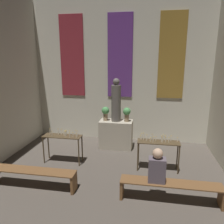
{
  "coord_description": "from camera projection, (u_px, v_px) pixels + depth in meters",
  "views": [
    {
      "loc": [
        1.08,
        3.98,
        3.0
      ],
      "look_at": [
        0.0,
        10.22,
        1.46
      ],
      "focal_mm": 35.0,
      "sensor_mm": 36.0,
      "label": 1
    }
  ],
  "objects": [
    {
      "name": "wall_back",
      "position": [
        120.0,
        70.0,
        7.92
      ],
      "size": [
        6.6,
        0.16,
        5.18
      ],
      "color": "beige",
      "rests_on": "ground_plane"
    },
    {
      "name": "altar",
      "position": [
        116.0,
        134.0,
        7.52
      ],
      "size": [
        1.11,
        0.57,
        0.96
      ],
      "color": "#ADA38E",
      "rests_on": "ground_plane"
    },
    {
      "name": "statue",
      "position": [
        116.0,
        102.0,
        7.25
      ],
      "size": [
        0.32,
        0.32,
        1.44
      ],
      "color": "#5B5651",
      "rests_on": "altar"
    },
    {
      "name": "flower_vase_left",
      "position": [
        106.0,
        112.0,
        7.4
      ],
      "size": [
        0.26,
        0.26,
        0.48
      ],
      "color": "#937A5B",
      "rests_on": "altar"
    },
    {
      "name": "flower_vase_right",
      "position": [
        127.0,
        113.0,
        7.28
      ],
      "size": [
        0.26,
        0.26,
        0.48
      ],
      "color": "#937A5B",
      "rests_on": "altar"
    },
    {
      "name": "candle_rack_left",
      "position": [
        63.0,
        140.0,
        6.39
      ],
      "size": [
        1.14,
        0.38,
        1.02
      ],
      "color": "#473823",
      "rests_on": "ground_plane"
    },
    {
      "name": "candle_rack_right",
      "position": [
        158.0,
        146.0,
        5.94
      ],
      "size": [
        1.14,
        0.38,
        1.03
      ],
      "color": "#473823",
      "rests_on": "ground_plane"
    },
    {
      "name": "pew_back_left",
      "position": [
        32.0,
        174.0,
        5.19
      ],
      "size": [
        2.14,
        0.36,
        0.45
      ],
      "color": "brown",
      "rests_on": "ground_plane"
    },
    {
      "name": "pew_back_right",
      "position": [
        170.0,
        187.0,
        4.66
      ],
      "size": [
        2.14,
        0.36,
        0.45
      ],
      "color": "brown",
      "rests_on": "ground_plane"
    },
    {
      "name": "person_seated",
      "position": [
        157.0,
        167.0,
        4.6
      ],
      "size": [
        0.36,
        0.24,
        0.75
      ],
      "color": "#564C56",
      "rests_on": "pew_back_right"
    }
  ]
}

